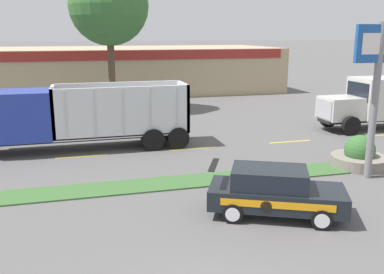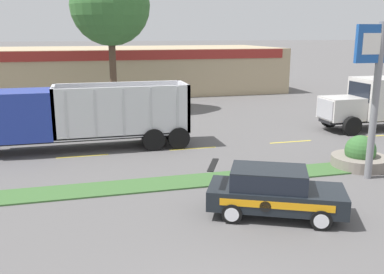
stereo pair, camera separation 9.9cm
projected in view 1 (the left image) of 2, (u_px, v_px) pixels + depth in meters
grass_verge at (143, 185)px, 16.21m from camera, size 120.00×1.50×0.06m
centre_line_4 at (82, 156)px, 20.12m from camera, size 2.40×0.14×0.01m
centre_line_5 at (192, 149)px, 21.48m from camera, size 2.40×0.14×0.01m
centre_line_6 at (290, 142)px, 22.83m from camera, size 2.40×0.14×0.01m
centre_line_7 at (376, 136)px, 24.19m from camera, size 2.40×0.14×0.01m
dump_truck_lead at (48, 120)px, 20.61m from camera, size 11.77×2.57×3.25m
rally_car at (274, 191)px, 13.47m from camera, size 4.55×3.33×1.59m
store_sign_post at (378, 73)px, 16.20m from camera, size 2.13×0.28×6.07m
stone_planter at (359, 156)px, 18.49m from camera, size 2.37×2.37×1.40m
store_building_backdrop at (94, 70)px, 41.56m from camera, size 35.38×12.10×4.25m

